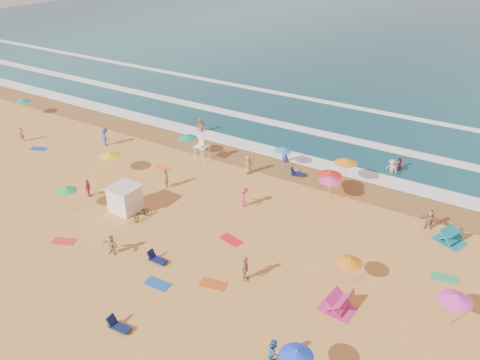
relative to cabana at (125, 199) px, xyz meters
The scene contains 13 objects.
ground 5.25m from the cabana, ahead, with size 220.00×220.00×0.00m, color gold.
ocean 84.94m from the cabana, 86.56° to the left, with size 220.00×140.00×0.18m, color #0C4756.
wet_sand 14.26m from the cabana, 69.00° to the left, with size 220.00×220.00×0.00m, color olive.
surf_foam 22.70m from the cabana, 77.01° to the left, with size 200.00×18.70×0.05m.
cabana is the anchor object (origin of this frame).
cabana_roof 1.06m from the cabana, ahead, with size 2.20×2.20×0.12m, color silver.
bicycle 2.00m from the cabana, ahead, with size 0.61×1.74×0.92m, color black.
lifeguard_stand 10.52m from the cabana, 91.07° to the left, with size 1.20×1.20×2.10m, color white, non-canonical shape.
beach_umbrellas 5.55m from the cabana, 19.45° to the left, with size 56.57×28.38×0.81m.
loungers 9.53m from the cabana, 23.46° to the right, with size 49.37×23.78×0.34m.
towels 3.02m from the cabana, ahead, with size 45.71×19.22×0.03m.
popup_tents 20.99m from the cabana, 10.87° to the left, with size 6.60×12.76×1.20m.
beachgoers 6.82m from the cabana, 65.36° to the left, with size 46.56×26.54×2.15m.
Camera 1 is at (19.58, -22.82, 19.96)m, focal length 35.00 mm.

